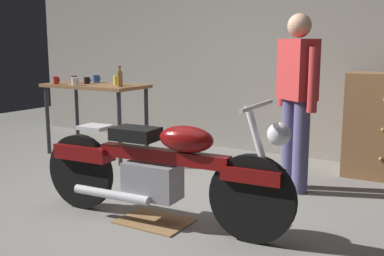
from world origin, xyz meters
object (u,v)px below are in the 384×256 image
object	(u,v)px
motorcycle	(159,168)
bottle	(120,78)
mug_blue_enamel	(96,79)
mug_black_matte	(87,80)
mug_red_diner	(56,80)
person_standing	(297,95)
mug_white_ceramic	(75,81)
mug_yellow_tall	(117,80)
mug_brown_stoneware	(74,79)

from	to	relation	value
motorcycle	bottle	xyz separation A→B (m)	(-1.51, 1.38, 0.55)
motorcycle	mug_blue_enamel	world-z (taller)	same
mug_black_matte	mug_red_diner	xyz separation A→B (m)	(-0.30, -0.22, 0.00)
mug_black_matte	bottle	bearing A→B (deg)	-9.97
mug_blue_enamel	bottle	bearing A→B (deg)	-25.95
person_standing	mug_white_ceramic	size ratio (longest dim) A/B	15.37
person_standing	mug_yellow_tall	distance (m)	2.31
bottle	mug_yellow_tall	bearing A→B (deg)	137.91
mug_yellow_tall	mug_blue_enamel	bearing A→B (deg)	161.56
mug_white_ceramic	bottle	world-z (taller)	bottle
mug_white_ceramic	bottle	bearing A→B (deg)	10.77
mug_red_diner	bottle	size ratio (longest dim) A/B	0.43
mug_blue_enamel	person_standing	bearing A→B (deg)	-6.47
person_standing	mug_blue_enamel	xyz separation A→B (m)	(-2.78, 0.32, 0.02)
mug_black_matte	mug_red_diner	bearing A→B (deg)	-143.73
mug_brown_stoneware	mug_white_ceramic	size ratio (longest dim) A/B	1.04
motorcycle	bottle	bearing A→B (deg)	134.12
motorcycle	mug_black_matte	bearing A→B (deg)	141.58
mug_blue_enamel	mug_black_matte	world-z (taller)	mug_blue_enamel
mug_blue_enamel	mug_yellow_tall	bearing A→B (deg)	-18.44
person_standing	mug_black_matte	size ratio (longest dim) A/B	16.09
mug_black_matte	mug_white_ceramic	world-z (taller)	mug_white_ceramic
motorcycle	mug_brown_stoneware	world-z (taller)	same
mug_black_matte	bottle	distance (m)	0.63
motorcycle	mug_black_matte	size ratio (longest dim) A/B	21.10
person_standing	mug_black_matte	world-z (taller)	person_standing
mug_brown_stoneware	mug_yellow_tall	bearing A→B (deg)	3.42
mug_brown_stoneware	motorcycle	bearing A→B (deg)	-32.32
mug_white_ceramic	mug_black_matte	bearing A→B (deg)	94.02
person_standing	mug_white_ceramic	world-z (taller)	person_standing
bottle	person_standing	bearing A→B (deg)	0.12
motorcycle	mug_white_ceramic	size ratio (longest dim) A/B	20.16
mug_brown_stoneware	mug_white_ceramic	xyz separation A→B (m)	(0.25, -0.23, -0.00)
mug_blue_enamel	bottle	size ratio (longest dim) A/B	0.50
person_standing	mug_yellow_tall	bearing A→B (deg)	33.75
mug_red_diner	bottle	world-z (taller)	bottle
mug_blue_enamel	mug_white_ceramic	world-z (taller)	mug_blue_enamel
mug_yellow_tall	bottle	world-z (taller)	bottle
mug_blue_enamel	mug_red_diner	xyz separation A→B (m)	(-0.27, -0.43, -0.00)
motorcycle	mug_brown_stoneware	size ratio (longest dim) A/B	19.33
mug_blue_enamel	mug_black_matte	distance (m)	0.21
mug_brown_stoneware	mug_red_diner	bearing A→B (deg)	-106.51
mug_yellow_tall	bottle	distance (m)	0.24
motorcycle	mug_black_matte	distance (m)	2.65
mug_brown_stoneware	mug_red_diner	distance (m)	0.24
mug_brown_stoneware	bottle	size ratio (longest dim) A/B	0.47
mug_blue_enamel	mug_red_diner	world-z (taller)	mug_blue_enamel
person_standing	mug_yellow_tall	size ratio (longest dim) A/B	13.90
mug_brown_stoneware	bottle	distance (m)	0.87
bottle	mug_red_diner	bearing A→B (deg)	-172.97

